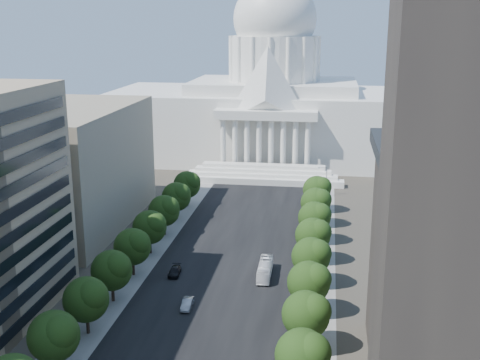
% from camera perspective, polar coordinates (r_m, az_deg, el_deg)
% --- Properties ---
extents(road_asphalt, '(30.00, 260.00, 0.01)m').
position_cam_1_polar(road_asphalt, '(138.85, -0.58, -6.44)').
color(road_asphalt, black).
rests_on(road_asphalt, ground).
extents(sidewalk_left, '(8.00, 260.00, 0.02)m').
position_cam_1_polar(sidewalk_left, '(142.87, -8.17, -5.97)').
color(sidewalk_left, gray).
rests_on(sidewalk_left, ground).
extents(sidewalk_right, '(8.00, 260.00, 0.02)m').
position_cam_1_polar(sidewalk_right, '(137.36, 7.33, -6.81)').
color(sidewalk_right, gray).
rests_on(sidewalk_right, ground).
extents(capitol, '(120.00, 56.00, 73.00)m').
position_cam_1_polar(capitol, '(225.58, 3.20, 7.13)').
color(capitol, white).
rests_on(capitol, ground).
extents(office_block_left_far, '(38.00, 52.00, 30.00)m').
position_cam_1_polar(office_block_left_far, '(157.76, -17.50, 1.19)').
color(office_block_left_far, gray).
rests_on(office_block_left_far, ground).
extents(tree_l_c, '(7.79, 7.60, 9.97)m').
position_cam_1_polar(tree_l_c, '(93.78, -17.12, -13.89)').
color(tree_l_c, '#33261C').
rests_on(tree_l_c, ground).
extents(tree_l_d, '(7.79, 7.60, 9.97)m').
position_cam_1_polar(tree_l_d, '(103.45, -14.27, -10.83)').
color(tree_l_d, '#33261C').
rests_on(tree_l_d, ground).
extents(tree_l_e, '(7.79, 7.60, 9.97)m').
position_cam_1_polar(tree_l_e, '(113.57, -11.96, -8.29)').
color(tree_l_e, '#33261C').
rests_on(tree_l_e, ground).
extents(tree_l_f, '(7.79, 7.60, 9.97)m').
position_cam_1_polar(tree_l_f, '(124.02, -10.06, -6.16)').
color(tree_l_f, '#33261C').
rests_on(tree_l_f, ground).
extents(tree_l_g, '(7.79, 7.60, 9.97)m').
position_cam_1_polar(tree_l_g, '(134.73, -8.46, -4.36)').
color(tree_l_g, '#33261C').
rests_on(tree_l_g, ground).
extents(tree_l_h, '(7.79, 7.60, 9.97)m').
position_cam_1_polar(tree_l_h, '(145.64, -7.12, -2.83)').
color(tree_l_h, '#33261C').
rests_on(tree_l_h, ground).
extents(tree_l_i, '(7.79, 7.60, 9.97)m').
position_cam_1_polar(tree_l_i, '(156.71, -5.96, -1.51)').
color(tree_l_i, '#33261C').
rests_on(tree_l_i, ground).
extents(tree_l_j, '(7.79, 7.60, 9.97)m').
position_cam_1_polar(tree_l_j, '(167.91, -4.96, -0.36)').
color(tree_l_j, '#33261C').
rests_on(tree_l_j, ground).
extents(tree_r_c, '(7.79, 7.60, 9.97)m').
position_cam_1_polar(tree_r_c, '(85.78, 6.14, -16.16)').
color(tree_r_c, '#33261C').
rests_on(tree_r_c, ground).
extents(tree_r_d, '(7.79, 7.60, 9.97)m').
position_cam_1_polar(tree_r_d, '(96.25, 6.46, -12.48)').
color(tree_r_d, '#33261C').
rests_on(tree_r_d, ground).
extents(tree_r_e, '(7.79, 7.60, 9.97)m').
position_cam_1_polar(tree_r_e, '(107.05, 6.71, -9.54)').
color(tree_r_e, '#33261C').
rests_on(tree_r_e, ground).
extents(tree_r_f, '(7.79, 7.60, 9.97)m').
position_cam_1_polar(tree_r_f, '(118.08, 6.90, -7.14)').
color(tree_r_f, '#33261C').
rests_on(tree_r_f, ground).
extents(tree_r_g, '(7.79, 7.60, 9.97)m').
position_cam_1_polar(tree_r_g, '(129.29, 7.07, -5.15)').
color(tree_r_g, '#33261C').
rests_on(tree_r_g, ground).
extents(tree_r_h, '(7.79, 7.60, 9.97)m').
position_cam_1_polar(tree_r_h, '(140.62, 7.20, -3.48)').
color(tree_r_h, '#33261C').
rests_on(tree_r_h, ground).
extents(tree_r_i, '(7.79, 7.60, 9.97)m').
position_cam_1_polar(tree_r_i, '(152.06, 7.32, -2.07)').
color(tree_r_i, '#33261C').
rests_on(tree_r_i, ground).
extents(tree_r_j, '(7.79, 7.60, 9.97)m').
position_cam_1_polar(tree_r_j, '(163.58, 7.41, -0.85)').
color(tree_r_j, '#33261C').
rests_on(tree_r_j, ground).
extents(streetlight_c, '(2.61, 0.44, 9.00)m').
position_cam_1_polar(streetlight_c, '(107.47, 7.55, -9.84)').
color(streetlight_c, gray).
rests_on(streetlight_c, ground).
extents(streetlight_d, '(2.61, 0.44, 9.00)m').
position_cam_1_polar(streetlight_d, '(130.61, 7.76, -5.26)').
color(streetlight_d, gray).
rests_on(streetlight_d, ground).
extents(streetlight_e, '(2.61, 0.44, 9.00)m').
position_cam_1_polar(streetlight_e, '(154.33, 7.91, -2.08)').
color(streetlight_e, gray).
rests_on(streetlight_e, ground).
extents(streetlight_f, '(2.61, 0.44, 9.00)m').
position_cam_1_polar(streetlight_f, '(178.40, 8.02, 0.26)').
color(streetlight_f, gray).
rests_on(streetlight_f, ground).
extents(car_silver, '(1.90, 5.03, 1.64)m').
position_cam_1_polar(car_silver, '(111.66, -5.02, -11.61)').
color(car_silver, '#95969C').
rests_on(car_silver, ground).
extents(car_dark_b, '(2.55, 5.49, 1.55)m').
position_cam_1_polar(car_dark_b, '(125.15, -6.21, -8.62)').
color(car_dark_b, black).
rests_on(car_dark_b, ground).
extents(city_bus, '(2.71, 10.82, 3.00)m').
position_cam_1_polar(city_bus, '(123.78, 2.39, -8.45)').
color(city_bus, white).
rests_on(city_bus, ground).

